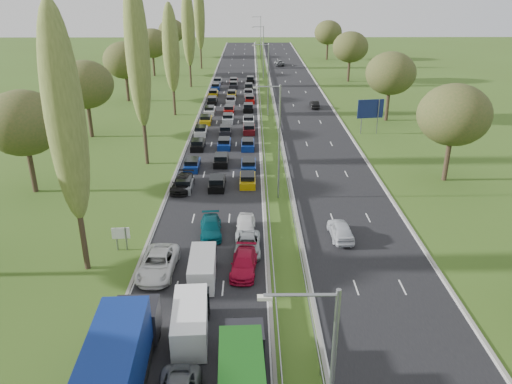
{
  "coord_description": "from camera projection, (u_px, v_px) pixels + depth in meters",
  "views": [
    {
      "loc": [
        1.68,
        -5.61,
        21.19
      ],
      "look_at": [
        2.12,
        41.02,
        1.5
      ],
      "focal_mm": 35.0,
      "sensor_mm": 36.0,
      "label": 1
    }
  ],
  "objects": [
    {
      "name": "info_sign",
      "position": [
        121.0,
        236.0,
        42.19
      ],
      "size": [
        1.5,
        0.22,
        2.1
      ],
      "color": "gray",
      "rests_on": "ground"
    },
    {
      "name": "far_car_2",
      "position": [
        280.0,
        63.0,
        136.66
      ],
      "size": [
        2.65,
        5.38,
        1.47
      ],
      "primitive_type": "imported",
      "rotation": [
        0.0,
        0.0,
        3.18
      ],
      "color": "slate",
      "rests_on": "far_carriageway"
    },
    {
      "name": "near_car_12",
      "position": [
        246.0,
        225.0,
        45.32
      ],
      "size": [
        1.8,
        4.34,
        1.47
      ],
      "primitive_type": "imported",
      "rotation": [
        0.0,
        0.0,
        -0.01
      ],
      "color": "white",
      "rests_on": "near_carriageway"
    },
    {
      "name": "lamp_columns",
      "position": [
        268.0,
        81.0,
        82.95
      ],
      "size": [
        0.18,
        140.18,
        12.0
      ],
      "color": "gray",
      "rests_on": "ground"
    },
    {
      "name": "blue_lorry",
      "position": [
        121.0,
        357.0,
        27.44
      ],
      "size": [
        2.75,
        9.91,
        4.18
      ],
      "rotation": [
        0.0,
        0.0,
        0.04
      ],
      "color": "black",
      "rests_on": "near_carriageway"
    },
    {
      "name": "near_car_7",
      "position": [
        211.0,
        227.0,
        45.08
      ],
      "size": [
        2.28,
        4.83,
        1.36
      ],
      "primitive_type": "imported",
      "rotation": [
        0.0,
        0.0,
        0.08
      ],
      "color": "#054650",
      "rests_on": "near_carriageway"
    },
    {
      "name": "woodland_right",
      "position": [
        406.0,
        83.0,
        72.03
      ],
      "size": [
        8.0,
        153.0,
        11.1
      ],
      "color": "#2D2116",
      "rests_on": "ground"
    },
    {
      "name": "white_van_front",
      "position": [
        191.0,
        319.0,
        32.1
      ],
      "size": [
        2.16,
        5.5,
        2.21
      ],
      "rotation": [
        0.0,
        0.0,
        0.07
      ],
      "color": "white",
      "rests_on": "near_carriageway"
    },
    {
      "name": "near_car_10",
      "position": [
        248.0,
        244.0,
        42.2
      ],
      "size": [
        2.19,
        4.73,
        1.31
      ],
      "primitive_type": "imported",
      "rotation": [
        0.0,
        0.0,
        -0.0
      ],
      "color": "#ACB3B6",
      "rests_on": "near_carriageway"
    },
    {
      "name": "far_car_1",
      "position": [
        314.0,
        104.0,
        90.5
      ],
      "size": [
        1.44,
        4.01,
        1.31
      ],
      "primitive_type": "imported",
      "rotation": [
        0.0,
        0.0,
        3.15
      ],
      "color": "black",
      "rests_on": "far_carriageway"
    },
    {
      "name": "near_car_11",
      "position": [
        244.0,
        264.0,
        39.26
      ],
      "size": [
        2.33,
        4.95,
        1.4
      ],
      "primitive_type": "imported",
      "rotation": [
        0.0,
        0.0,
        -0.08
      ],
      "color": "#AE0A2B",
      "rests_on": "near_carriageway"
    },
    {
      "name": "far_carriageway",
      "position": [
        305.0,
        110.0,
        89.49
      ],
      "size": [
        10.5,
        215.0,
        0.04
      ],
      "primitive_type": "cube",
      "color": "black",
      "rests_on": "ground"
    },
    {
      "name": "near_car_2",
      "position": [
        158.0,
        264.0,
        39.04
      ],
      "size": [
        2.91,
        5.9,
        1.61
      ],
      "primitive_type": "imported",
      "rotation": [
        0.0,
        0.0,
        -0.04
      ],
      "color": "white",
      "rests_on": "near_carriageway"
    },
    {
      "name": "near_carriageway",
      "position": [
        229.0,
        110.0,
        89.37
      ],
      "size": [
        10.5,
        215.0,
        0.04
      ],
      "primitive_type": "cube",
      "color": "black",
      "rests_on": "ground"
    },
    {
      "name": "near_car_3",
      "position": [
        182.0,
        183.0,
        54.91
      ],
      "size": [
        2.44,
        5.17,
        1.46
      ],
      "primitive_type": "imported",
      "rotation": [
        0.0,
        0.0,
        -0.08
      ],
      "color": "black",
      "rests_on": "near_carriageway"
    },
    {
      "name": "far_car_0",
      "position": [
        341.0,
        230.0,
        44.41
      ],
      "size": [
        2.04,
        4.64,
        1.56
      ],
      "primitive_type": "imported",
      "rotation": [
        0.0,
        0.0,
        3.19
      ],
      "color": "silver",
      "rests_on": "far_carriageway"
    },
    {
      "name": "central_reservation",
      "position": [
        267.0,
        107.0,
        89.22
      ],
      "size": [
        2.36,
        215.0,
        0.32
      ],
      "color": "gray",
      "rests_on": "ground"
    },
    {
      "name": "woodland_left",
      "position": [
        78.0,
        89.0,
        67.91
      ],
      "size": [
        8.0,
        166.0,
        11.1
      ],
      "color": "#2D2116",
      "rests_on": "ground"
    },
    {
      "name": "white_van_rear",
      "position": [
        203.0,
        267.0,
        38.27
      ],
      "size": [
        1.94,
        4.95,
        1.99
      ],
      "rotation": [
        0.0,
        0.0,
        0.03
      ],
      "color": "white",
      "rests_on": "near_carriageway"
    },
    {
      "name": "ground",
      "position": [
        268.0,
        113.0,
        87.13
      ],
      "size": [
        260.0,
        260.0,
        0.0
      ],
      "primitive_type": "plane",
      "color": "#3A571B",
      "rests_on": "ground"
    },
    {
      "name": "near_car_9",
      "position": [
        242.0,
        344.0,
        30.49
      ],
      "size": [
        1.82,
        4.55,
        1.47
      ],
      "primitive_type": "imported",
      "rotation": [
        0.0,
        0.0,
        -0.06
      ],
      "color": "black",
      "rests_on": "near_carriageway"
    },
    {
      "name": "direction_sign",
      "position": [
        370.0,
        110.0,
        74.09
      ],
      "size": [
        3.97,
        0.71,
        5.2
      ],
      "color": "gray",
      "rests_on": "ground"
    },
    {
      "name": "poplar_row",
      "position": [
        159.0,
        49.0,
        71.27
      ],
      "size": [
        2.8,
        127.8,
        22.44
      ],
      "color": "#2D2116",
      "rests_on": "ground"
    },
    {
      "name": "traffic_queue_fill",
      "position": [
        228.0,
        115.0,
        84.33
      ],
      "size": [
        9.14,
        67.88,
        0.8
      ],
      "color": "slate",
      "rests_on": "ground"
    }
  ]
}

